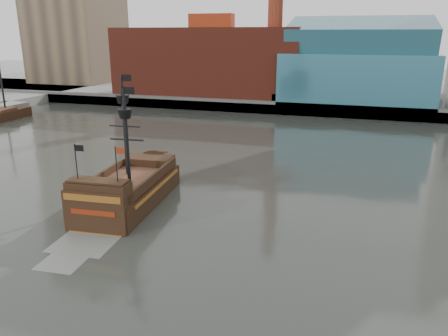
% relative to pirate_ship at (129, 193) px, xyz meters
% --- Properties ---
extents(ground, '(400.00, 400.00, 0.00)m').
position_rel_pirate_ship_xyz_m(ground, '(8.95, -9.63, -1.18)').
color(ground, '#272A25').
rests_on(ground, ground).
extents(promenade_far, '(220.00, 60.00, 2.00)m').
position_rel_pirate_ship_xyz_m(promenade_far, '(8.95, 82.37, -0.18)').
color(promenade_far, slate).
rests_on(promenade_far, ground).
extents(seawall, '(220.00, 1.00, 2.60)m').
position_rel_pirate_ship_xyz_m(seawall, '(8.95, 52.87, 0.12)').
color(seawall, '#4C4C49').
rests_on(seawall, ground).
extents(pirate_ship, '(6.68, 17.78, 13.03)m').
position_rel_pirate_ship_xyz_m(pirate_ship, '(0.00, 0.00, 0.00)').
color(pirate_ship, black).
rests_on(pirate_ship, ground).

